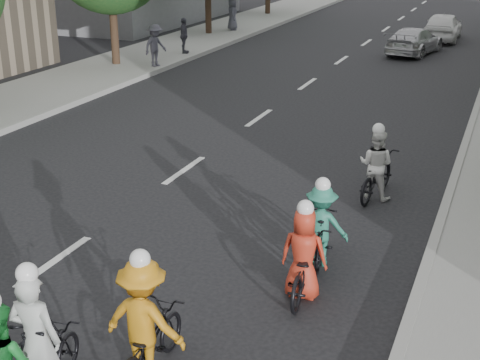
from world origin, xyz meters
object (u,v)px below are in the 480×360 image
Objects in this scene: cyclist_4 at (321,230)px; spectator_2 at (232,14)px; cyclist_2 at (305,262)px; cyclist_3 at (41,356)px; spectator_1 at (184,36)px; follow_car_trail at (443,26)px; cyclist_0 at (376,171)px; follow_car_lead at (414,41)px; spectator_0 at (155,45)px; cyclist_5 at (146,330)px.

spectator_2 reaches higher than cyclist_4.
cyclist_2 is 0.95× the size of cyclist_3.
cyclist_3 is 1.13× the size of spectator_2.
cyclist_3 is 22.95m from spectator_1.
follow_car_trail is (1.22, 30.14, 0.09)m from cyclist_3.
cyclist_3 is (-2.40, -8.08, 0.02)m from cyclist_0.
cyclist_0 reaches higher than cyclist_4.
follow_car_lead is 10.35m from spectator_1.
follow_car_lead is at bearing -95.19° from cyclist_4.
spectator_1 is (-0.27, 3.06, -0.06)m from spectator_0.
follow_car_trail is at bearing -68.23° from spectator_1.
spectator_1 is at bearing -75.35° from cyclist_3.
follow_car_trail is at bearing -22.04° from spectator_0.
cyclist_2 is 27.50m from spectator_2.
cyclist_5 is (-1.25, -2.73, 0.11)m from cyclist_2.
spectator_1 is (-11.22, 13.11, 0.33)m from cyclist_0.
follow_car_trail is 13.46m from spectator_1.
spectator_2 reaches higher than cyclist_2.
follow_car_lead is at bearing -129.66° from spectator_2.
follow_car_lead is at bearing -89.42° from cyclist_5.
cyclist_0 is at bearing 106.43° from follow_car_lead.
spectator_0 is at bearing 165.08° from spectator_1.
cyclist_0 is 0.99× the size of cyclist_3.
cyclist_0 is at bearing -173.93° from spectator_2.
follow_car_lead is 2.45× the size of spectator_0.
cyclist_2 is at bearing -167.88° from spectator_1.
cyclist_2 is 0.98× the size of cyclist_5.
follow_car_trail is at bearing -91.01° from cyclist_5.
spectator_2 is (-11.74, 23.71, 0.38)m from cyclist_4.
cyclist_4 is 0.86× the size of cyclist_5.
spectator_1 reaches higher than follow_car_trail.
cyclist_2 is 20.76m from spectator_1.
cyclist_3 is 25.69m from follow_car_lead.
cyclist_2 is 4.22m from cyclist_3.
spectator_2 is (-0.76, 7.25, 0.07)m from spectator_1.
spectator_2 is (-9.58, 28.43, 0.38)m from cyclist_3.
cyclist_5 reaches higher than spectator_0.
spectator_2 is (-11.98, 20.36, 0.40)m from cyclist_0.
cyclist_0 is 22.10m from follow_car_trail.
spectator_0 reaches higher than cyclist_4.
cyclist_5 is 0.45× the size of follow_car_lead.
cyclist_4 reaches higher than follow_car_lead.
spectator_0 is at bearing 161.32° from spectator_2.
cyclist_0 is 23.63m from spectator_2.
spectator_0 is at bearing -61.65° from cyclist_5.
cyclist_3 reaches higher than cyclist_4.
follow_car_lead is at bearing -76.69° from cyclist_0.
spectator_0 is (-10.71, 13.40, 0.37)m from cyclist_4.
spectator_1 is at bearing -42.31° from cyclist_0.
cyclist_4 is 19.79m from spectator_1.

